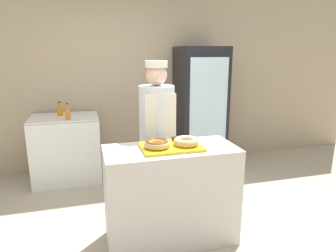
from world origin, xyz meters
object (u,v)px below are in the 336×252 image
Objects in this scene: donut_chocolate_glaze at (157,144)px; serving_tray at (171,147)px; brownie_back_left at (157,140)px; brownie_back_right at (176,139)px; chest_freezer at (67,148)px; bottle_orange_b at (68,113)px; bottle_orange at (60,110)px; baker_person at (157,135)px; donut_light_glaze at (186,141)px; beverage_fridge at (200,109)px.

serving_tray is at bearing 10.00° from donut_chocolate_glaze.
brownie_back_right is at bearing 0.00° from brownie_back_left.
bottle_orange_b reaches higher than chest_freezer.
bottle_orange is at bearing 113.30° from bottle_orange_b.
serving_tray is at bearing -123.30° from brownie_back_right.
brownie_back_right is 0.08× the size of chest_freezer.
brownie_back_left is (0.04, 0.16, -0.02)m from donut_chocolate_glaze.
baker_person is 7.88× the size of bottle_orange_b.
baker_person is 1.84× the size of chest_freezer.
brownie_back_right is at bearing -55.39° from chest_freezer.
baker_person is at bearing 100.23° from brownie_back_right.
chest_freezer is 4.63× the size of bottle_orange.
baker_person is at bearing 101.49° from donut_light_glaze.
donut_light_glaze is at bearing -75.13° from brownie_back_right.
bottle_orange is at bearing 116.96° from donut_chocolate_glaze.
brownie_back_right is (-0.04, 0.16, -0.02)m from donut_light_glaze.
brownie_back_left is 0.04× the size of beverage_fridge.
beverage_fridge is at bearing 56.61° from brownie_back_left.
brownie_back_left is (-0.23, 0.16, -0.02)m from donut_light_glaze.
donut_chocolate_glaze is 1.09× the size of bottle_orange_b.
donut_chocolate_glaze is 0.27m from donut_light_glaze.
bottle_orange is (-0.93, 1.82, 0.00)m from donut_chocolate_glaze.
baker_person reaches higher than donut_chocolate_glaze.
bottle_orange reaches higher than donut_light_glaze.
donut_light_glaze is at bearing -115.12° from beverage_fridge.
serving_tray is 7.63× the size of brownie_back_right.
donut_light_glaze is 0.13× the size of beverage_fridge.
serving_tray is at bearing -56.70° from brownie_back_left.
brownie_back_left is 1.92m from bottle_orange.
brownie_back_left is 1.91m from chest_freezer.
chest_freezer is at bearing 107.49° from bottle_orange_b.
donut_chocolate_glaze is 0.14× the size of baker_person.
bottle_orange_b is (-0.85, 1.39, 0.03)m from brownie_back_left.
donut_light_glaze is 0.25× the size of chest_freezer.
donut_chocolate_glaze is 0.13× the size of beverage_fridge.
chest_freezer is at bearing 123.06° from donut_light_glaze.
bottle_orange_b is (-0.96, 0.95, 0.11)m from baker_person.
donut_light_glaze is 1.09× the size of bottle_orange_b.
bottle_orange_b is at bearing 117.57° from donut_chocolate_glaze.
chest_freezer is 0.58m from bottle_orange_b.
beverage_fridge is at bearing 6.07° from bottle_orange_b.
bottle_orange is (-1.15, 1.66, 0.02)m from brownie_back_right.
beverage_fridge is 9.35× the size of bottle_orange.
donut_chocolate_glaze is at bearing 180.00° from donut_light_glaze.
donut_light_glaze is 3.28× the size of brownie_back_right.
brownie_back_right reaches higher than serving_tray.
brownie_back_left is 0.08× the size of chest_freezer.
brownie_back_right is 1.74m from bottle_orange_b.
brownie_back_left is 1.00× the size of brownie_back_right.
donut_light_glaze reaches higher than brownie_back_left.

